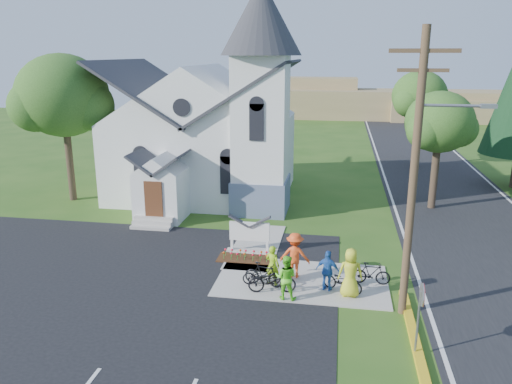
% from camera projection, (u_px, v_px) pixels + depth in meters
% --- Properties ---
extents(ground, '(120.00, 120.00, 0.00)m').
position_uv_depth(ground, '(264.00, 284.00, 20.46)').
color(ground, '#2A5117').
rests_on(ground, ground).
extents(parking_lot, '(20.00, 16.00, 0.02)m').
position_uv_depth(parking_lot, '(82.00, 293.00, 19.68)').
color(parking_lot, black).
rests_on(parking_lot, ground).
extents(road, '(8.00, 90.00, 0.02)m').
position_uv_depth(road, '(447.00, 195.00, 33.09)').
color(road, black).
rests_on(road, ground).
extents(sidewalk, '(7.00, 4.00, 0.05)m').
position_uv_depth(sidewalk, '(302.00, 280.00, 20.68)').
color(sidewalk, '#A39E93').
rests_on(sidewalk, ground).
extents(church, '(12.35, 12.00, 13.00)m').
position_uv_depth(church, '(209.00, 116.00, 31.78)').
color(church, white).
rests_on(church, ground).
extents(church_sign, '(2.20, 0.40, 1.70)m').
position_uv_depth(church_sign, '(249.00, 232.00, 23.41)').
color(church_sign, '#A39E93').
rests_on(church_sign, ground).
extents(flower_bed, '(2.60, 1.10, 0.07)m').
position_uv_depth(flower_bed, '(246.00, 259.00, 22.82)').
color(flower_bed, '#3D2510').
rests_on(flower_bed, ground).
extents(utility_pole, '(3.45, 0.28, 10.00)m').
position_uv_depth(utility_pole, '(416.00, 168.00, 16.72)').
color(utility_pole, '#4C3726').
rests_on(utility_pole, ground).
extents(stop_sign, '(0.11, 0.76, 2.48)m').
position_uv_depth(stop_sign, '(421.00, 304.00, 15.12)').
color(stop_sign, gray).
rests_on(stop_sign, ground).
extents(tree_lot_corner, '(5.60, 5.60, 9.15)m').
position_uv_depth(tree_lot_corner, '(63.00, 96.00, 30.42)').
color(tree_lot_corner, '#33251C').
rests_on(tree_lot_corner, ground).
extents(tree_road_near, '(4.00, 4.00, 7.05)m').
position_uv_depth(tree_road_near, '(440.00, 123.00, 29.09)').
color(tree_road_near, '#33251C').
rests_on(tree_road_near, ground).
extents(tree_road_mid, '(4.40, 4.40, 7.80)m').
position_uv_depth(tree_road_mid, '(419.00, 96.00, 40.25)').
color(tree_road_mid, '#33251C').
rests_on(tree_road_mid, ground).
extents(distant_hills, '(61.00, 10.00, 5.60)m').
position_uv_depth(distant_hills, '(345.00, 102.00, 72.83)').
color(distant_hills, olive).
rests_on(distant_hills, ground).
extents(cyclist_0, '(0.71, 0.60, 1.66)m').
position_uv_depth(cyclist_0, '(273.00, 265.00, 20.10)').
color(cyclist_0, '#8CBF16').
rests_on(cyclist_0, sidewalk).
extents(bike_0, '(1.62, 0.80, 0.82)m').
position_uv_depth(bike_0, '(262.00, 275.00, 20.18)').
color(bike_0, black).
rests_on(bike_0, sidewalk).
extents(cyclist_1, '(0.90, 0.73, 1.74)m').
position_uv_depth(cyclist_1, '(286.00, 277.00, 18.91)').
color(cyclist_1, '#67E22A').
rests_on(cyclist_1, sidewalk).
extents(bike_1, '(1.70, 0.80, 0.99)m').
position_uv_depth(bike_1, '(264.00, 274.00, 20.05)').
color(bike_1, black).
rests_on(bike_1, sidewalk).
extents(cyclist_2, '(1.04, 0.66, 1.65)m').
position_uv_depth(cyclist_2, '(328.00, 271.00, 19.59)').
color(cyclist_2, '#235AB3').
rests_on(cyclist_2, sidewalk).
extents(bike_2, '(1.96, 0.96, 0.99)m').
position_uv_depth(bike_2, '(272.00, 281.00, 19.49)').
color(bike_2, black).
rests_on(bike_2, sidewalk).
extents(cyclist_3, '(1.28, 0.78, 1.94)m').
position_uv_depth(cyclist_3, '(295.00, 255.00, 20.73)').
color(cyclist_3, '#EC4C1A').
rests_on(cyclist_3, sidewalk).
extents(bike_3, '(1.55, 0.47, 0.93)m').
position_uv_depth(bike_3, '(371.00, 273.00, 20.20)').
color(bike_3, black).
rests_on(bike_3, sidewalk).
extents(cyclist_4, '(0.95, 0.62, 1.94)m').
position_uv_depth(cyclist_4, '(350.00, 273.00, 19.07)').
color(cyclist_4, gold).
rests_on(cyclist_4, sidewalk).
extents(bike_4, '(1.75, 1.19, 0.87)m').
position_uv_depth(bike_4, '(342.00, 281.00, 19.59)').
color(bike_4, black).
rests_on(bike_4, sidewalk).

